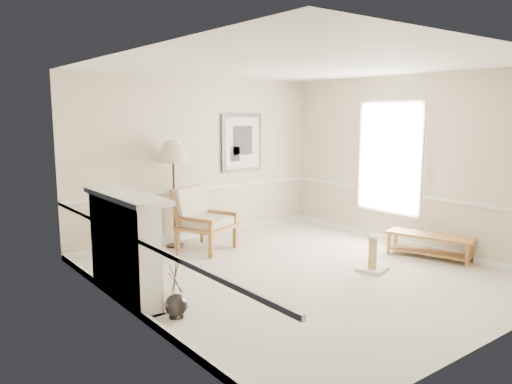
{
  "coord_description": "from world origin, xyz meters",
  "views": [
    {
      "loc": [
        -4.66,
        -5.04,
        2.26
      ],
      "look_at": [
        -0.26,
        0.7,
        1.12
      ],
      "focal_mm": 35.0,
      "sensor_mm": 36.0,
      "label": 1
    }
  ],
  "objects_px": {
    "floor_vase": "(176,306)",
    "bench": "(430,242)",
    "scratching_post": "(372,260)",
    "floor_lamp": "(173,154)",
    "armchair": "(201,216)"
  },
  "relations": [
    {
      "from": "floor_vase",
      "to": "bench",
      "type": "relative_size",
      "value": 0.54
    },
    {
      "from": "floor_lamp",
      "to": "bench",
      "type": "bearing_deg",
      "value": -47.05
    },
    {
      "from": "scratching_post",
      "to": "bench",
      "type": "bearing_deg",
      "value": -5.44
    },
    {
      "from": "armchair",
      "to": "scratching_post",
      "type": "distance_m",
      "value": 2.91
    },
    {
      "from": "floor_vase",
      "to": "scratching_post",
      "type": "xyz_separation_m",
      "value": [
        3.07,
        -0.24,
        0.03
      ]
    },
    {
      "from": "armchair",
      "to": "floor_lamp",
      "type": "height_order",
      "value": "floor_lamp"
    },
    {
      "from": "bench",
      "to": "scratching_post",
      "type": "distance_m",
      "value": 1.24
    },
    {
      "from": "floor_lamp",
      "to": "scratching_post",
      "type": "distance_m",
      "value": 3.64
    },
    {
      "from": "armchair",
      "to": "floor_vase",
      "type": "bearing_deg",
      "value": -148.2
    },
    {
      "from": "bench",
      "to": "scratching_post",
      "type": "relative_size",
      "value": 2.61
    },
    {
      "from": "floor_lamp",
      "to": "scratching_post",
      "type": "bearing_deg",
      "value": -61.25
    },
    {
      "from": "scratching_post",
      "to": "armchair",
      "type": "bearing_deg",
      "value": 117.66
    },
    {
      "from": "bench",
      "to": "scratching_post",
      "type": "xyz_separation_m",
      "value": [
        -1.23,
        0.12,
        -0.09
      ]
    },
    {
      "from": "armchair",
      "to": "scratching_post",
      "type": "height_order",
      "value": "armchair"
    },
    {
      "from": "floor_vase",
      "to": "floor_lamp",
      "type": "xyz_separation_m",
      "value": [
        1.45,
        2.7,
        1.45
      ]
    }
  ]
}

